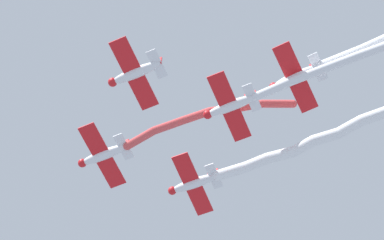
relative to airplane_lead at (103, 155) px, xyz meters
The scene contains 8 objects.
airplane_lead is the anchor object (origin of this frame).
smoke_trail_lead 9.63m from the airplane_lead, 120.54° to the left, with size 9.60×12.19×3.45m.
airplane_left_wing 8.28m from the airplane_lead, 69.67° to the left, with size 6.37×4.95×1.60m.
airplane_right_wing 8.27m from the airplane_lead, 159.65° to the left, with size 6.33×4.93×1.60m.
smoke_trail_right_wing 16.81m from the airplane_lead, 134.91° to the left, with size 6.86×14.97×2.07m.
airplane_slot 11.69m from the airplane_lead, 114.67° to the left, with size 6.36×4.94×1.60m.
smoke_trail_slot 24.52m from the airplane_lead, 113.68° to the left, with size 8.36×20.31×2.51m.
airplane_trail 17.54m from the airplane_lead, 114.69° to the left, with size 6.43×4.97×1.60m.
Camera 1 is at (11.67, 26.41, 6.43)m, focal length 67.79 mm.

